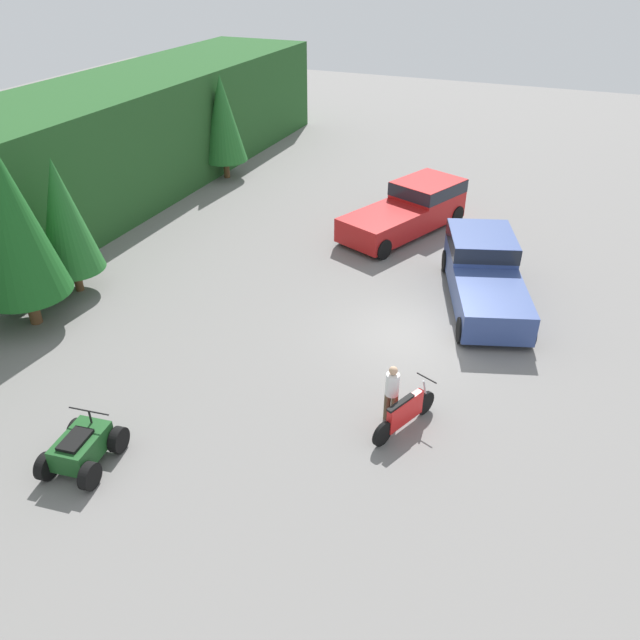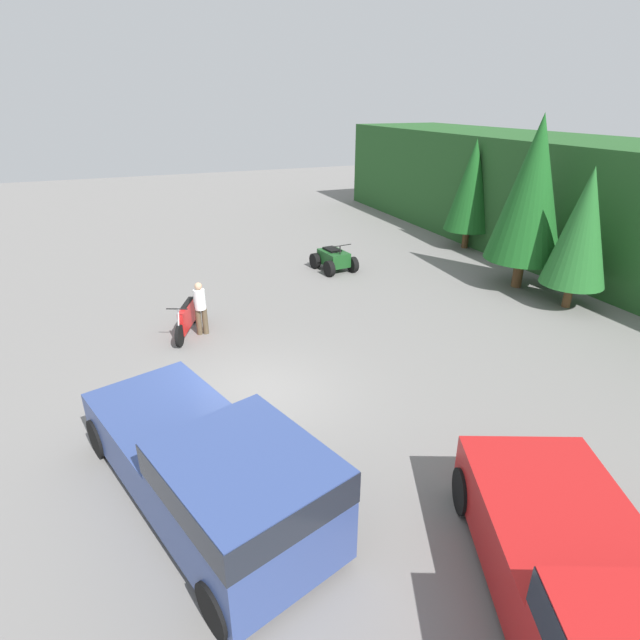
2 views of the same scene
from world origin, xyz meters
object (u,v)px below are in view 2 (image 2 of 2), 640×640
at_px(pickup_truck_second, 214,468).
at_px(quad_atv, 334,259).
at_px(dirt_bike, 187,319).
at_px(rider_person, 200,306).

height_order(pickup_truck_second, quad_atv, pickup_truck_second).
height_order(pickup_truck_second, dirt_bike, pickup_truck_second).
distance_m(dirt_bike, rider_person, 0.61).
bearing_deg(quad_atv, dirt_bike, -65.41).
bearing_deg(rider_person, dirt_bike, -108.02).
relative_size(quad_atv, rider_person, 1.21).
distance_m(pickup_truck_second, dirt_bike, 7.55).
relative_size(pickup_truck_second, dirt_bike, 2.83).
distance_m(quad_atv, rider_person, 7.42).
height_order(dirt_bike, quad_atv, quad_atv).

